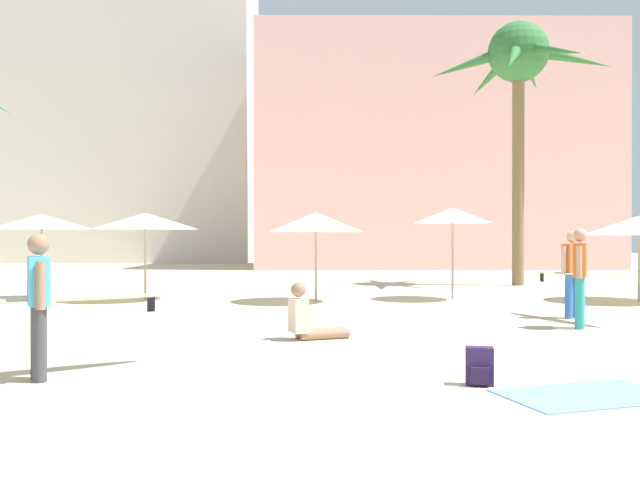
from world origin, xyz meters
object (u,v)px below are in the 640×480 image
Objects in this scene: cafe_umbrella_3 at (42,222)px; beach_towel at (589,395)px; backpack at (480,367)px; person_near_left at (574,271)px; cafe_umbrella_2 at (316,222)px; palm_tree_far_left at (519,67)px; cafe_umbrella_4 at (639,225)px; cafe_umbrella_1 at (145,221)px; person_mid_left at (308,319)px; person_mid_right at (580,273)px; person_mid_center at (44,299)px; cafe_umbrella_0 at (453,216)px.

beach_towel is (9.85, -10.59, -2.01)m from cafe_umbrella_3.
person_near_left reaches higher than backpack.
cafe_umbrella_3 is at bearing -137.89° from person_near_left.
beach_towel is at bearing -74.35° from cafe_umbrella_2.
palm_tree_far_left is 7.96m from cafe_umbrella_4.
cafe_umbrella_1 is at bearing 1.30° from cafe_umbrella_3.
person_mid_left is at bearing -142.94° from cafe_umbrella_4.
cafe_umbrella_2 is at bearing 69.18° from person_mid_left.
person_mid_right is (9.09, -5.54, -1.05)m from cafe_umbrella_1.
cafe_umbrella_4 is 2.75× the size of person_mid_left.
cafe_umbrella_2 reaches higher than person_mid_right.
beach_towel is 1.14m from backpack.
cafe_umbrella_3 is 0.90× the size of person_mid_center.
beach_towel is (-5.29, -10.07, -1.90)m from cafe_umbrella_4.
person_mid_center is 8.88m from person_mid_right.
cafe_umbrella_0 is 0.87× the size of cafe_umbrella_4.
cafe_umbrella_3 is at bearing -94.93° from person_mid_center.
cafe_umbrella_0 is at bearing -0.34° from cafe_umbrella_1.
cafe_umbrella_0 reaches higher than cafe_umbrella_3.
palm_tree_far_left is at bearing 103.11° from cafe_umbrella_4.
beach_towel is (-3.96, -15.77, -7.29)m from palm_tree_far_left.
cafe_umbrella_3 is 5.98× the size of backpack.
cafe_umbrella_2 is 6.29m from person_near_left.
cafe_umbrella_2 is at bearing 157.99° from person_mid_right.
cafe_umbrella_4 is at bearing 0.40° from cafe_umbrella_2.
cafe_umbrella_4 is at bearing 62.27° from beach_towel.
cafe_umbrella_1 reaches higher than beach_towel.
cafe_umbrella_2 is 0.94× the size of cafe_umbrella_3.
cafe_umbrella_0 is at bearing 86.10° from beach_towel.
person_mid_left is 4.26m from person_mid_center.
cafe_umbrella_2 is 1.34× the size of beach_towel.
palm_tree_far_left reaches higher than backpack.
palm_tree_far_left is at bearing 40.25° from person_mid_left.
cafe_umbrella_0 is at bearing -178.98° from backpack.
cafe_umbrella_0 is at bearing 9.54° from cafe_umbrella_2.
cafe_umbrella_4 is at bearing -167.79° from person_mid_center.
cafe_umbrella_1 reaches higher than person_near_left.
cafe_umbrella_4 is (15.14, -0.52, -0.10)m from cafe_umbrella_3.
cafe_umbrella_4 is at bearing -76.89° from palm_tree_far_left.
cafe_umbrella_0 is at bearing -122.11° from palm_tree_far_left.
backpack is 5.49m from person_mid_right.
person_near_left is (5.25, 2.66, 0.62)m from person_mid_left.
person_mid_right is at bearing -5.19° from person_mid_left.
palm_tree_far_left is 13.37m from cafe_umbrella_1.
cafe_umbrella_2 is 10.58m from beach_towel.
beach_towel is at bearing -72.54° from person_mid_left.
cafe_umbrella_4 is at bearing -6.70° from cafe_umbrella_0.
cafe_umbrella_2 is 8.10m from cafe_umbrella_4.
cafe_umbrella_2 reaches higher than person_mid_left.
cafe_umbrella_2 is 5.62× the size of backpack.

